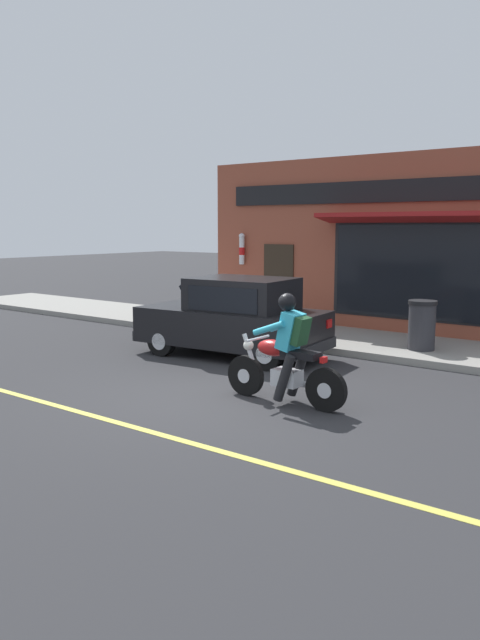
{
  "coord_description": "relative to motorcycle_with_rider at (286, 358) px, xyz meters",
  "views": [
    {
      "loc": [
        -7.12,
        -5.87,
        2.56
      ],
      "look_at": [
        1.39,
        0.59,
        0.95
      ],
      "focal_mm": 35.0,
      "sensor_mm": 36.0,
      "label": 1
    }
  ],
  "objects": [
    {
      "name": "sidewalk_curb",
      "position": [
        4.77,
        4.06,
        -0.61
      ],
      "size": [
        2.6,
        22.0,
        0.14
      ],
      "primitive_type": "cube",
      "color": "gray",
      "rests_on": "ground"
    },
    {
      "name": "traffic_cone",
      "position": [
        5.34,
        3.16,
        -0.25
      ],
      "size": [
        0.36,
        0.36,
        0.6
      ],
      "color": "black",
      "rests_on": "sidewalk_curb"
    },
    {
      "name": "car_hatchback",
      "position": [
        2.18,
        2.62,
        0.09
      ],
      "size": [
        1.97,
        3.91,
        1.57
      ],
      "color": "black",
      "rests_on": "ground"
    },
    {
      "name": "storefront_building",
      "position": [
        6.3,
        1.63,
        1.43
      ],
      "size": [
        1.25,
        9.08,
        4.2
      ],
      "color": "brown",
      "rests_on": "ground"
    },
    {
      "name": "fire_hydrant",
      "position": [
        5.37,
        5.52,
        -0.11
      ],
      "size": [
        0.36,
        0.24,
        0.88
      ],
      "color": "red",
      "rests_on": "sidewalk_curb"
    },
    {
      "name": "trash_bin",
      "position": [
        4.41,
        -0.34,
        -0.04
      ],
      "size": [
        0.56,
        0.56,
        0.98
      ],
      "color": "#2D2D33",
      "rests_on": "sidewalk_curb"
    },
    {
      "name": "ground_plane",
      "position": [
        -0.31,
        1.06,
        -0.68
      ],
      "size": [
        80.0,
        80.0,
        0.0
      ],
      "primitive_type": "plane",
      "color": "#2B2B2D"
    },
    {
      "name": "motorcycle_with_rider",
      "position": [
        0.0,
        0.0,
        0.0
      ],
      "size": [
        0.56,
        2.02,
        1.62
      ],
      "color": "black",
      "rests_on": "ground"
    }
  ]
}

